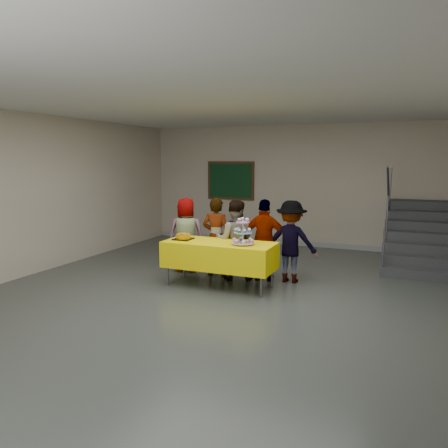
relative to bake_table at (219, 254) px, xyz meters
The scene contains 11 objects.
room_shell 1.86m from the bake_table, 64.59° to the right, with size 10.00×10.04×3.02m.
bake_table is the anchor object (origin of this frame).
cupcake_stand 0.59m from the bake_table, ahead, with size 0.38×0.38×0.44m.
bear_cake 0.73m from the bake_table, behind, with size 0.32×0.36×0.12m.
schoolchild_a 1.26m from the bake_table, 144.53° to the left, with size 0.70×0.45×1.43m, color slate.
schoolchild_b 0.73m from the bake_table, 118.17° to the left, with size 0.53×0.35×1.46m, color slate.
schoolchild_c 0.55m from the bake_table, 82.51° to the left, with size 0.70×0.55×1.44m, color slate.
schoolchild_d 0.90m from the bake_table, 48.34° to the left, with size 0.86×0.36×1.46m, color slate.
schoolchild_e 1.30m from the bake_table, 36.52° to the left, with size 0.93×0.54×1.44m, color slate.
staircase 4.49m from the bake_table, 45.92° to the left, with size 1.30×2.40×2.04m.
noticeboard 4.43m from the bake_table, 109.62° to the left, with size 1.30×0.05×1.00m.
Camera 1 is at (2.47, -5.71, 2.14)m, focal length 35.00 mm.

